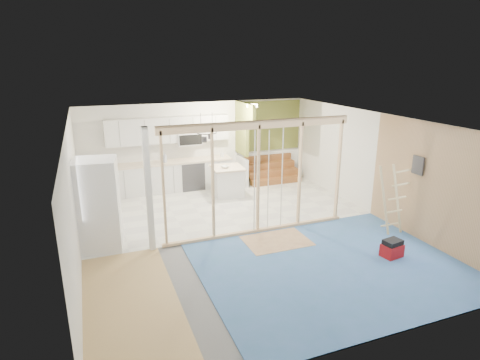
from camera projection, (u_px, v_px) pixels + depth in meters
name	position (u px, v px, depth m)	size (l,w,h in m)	color
room	(246.00, 180.00, 8.77)	(7.01, 8.01, 2.61)	slate
floor_overlays	(247.00, 232.00, 9.22)	(7.00, 8.00, 0.03)	silver
stud_frame	(235.00, 168.00, 8.60)	(4.66, 0.14, 2.60)	beige
base_cabinets	(150.00, 182.00, 11.46)	(4.45, 2.24, 0.93)	silver
upper_cabinets	(171.00, 131.00, 11.73)	(3.60, 0.41, 0.85)	silver
green_partition	(262.00, 153.00, 12.84)	(2.25, 1.51, 2.60)	olive
pot_rack	(207.00, 135.00, 10.15)	(0.52, 0.52, 0.72)	black
sheathing_panel	(440.00, 189.00, 8.18)	(0.02, 4.00, 2.60)	tan
electrical_panel	(418.00, 165.00, 8.60)	(0.04, 0.30, 0.40)	#3A3A3F
ceiling_light	(252.00, 106.00, 11.57)	(0.32, 0.32, 0.08)	#FFEABF
fridge	(99.00, 205.00, 8.21)	(0.94, 0.91, 1.93)	white
island	(228.00, 181.00, 11.61)	(0.94, 0.94, 0.86)	white
bowl	(225.00, 167.00, 11.39)	(0.23, 0.23, 0.06)	silver
soap_bottle_a	(165.00, 158.00, 11.67)	(0.11, 0.12, 0.30)	#B0B5C4
soap_bottle_b	(222.00, 154.00, 12.38)	(0.09, 0.09, 0.19)	silver
toolbox	(392.00, 249.00, 8.05)	(0.44, 0.36, 0.38)	maroon
ladder	(392.00, 200.00, 8.94)	(0.86, 0.18, 1.62)	#CBB67C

